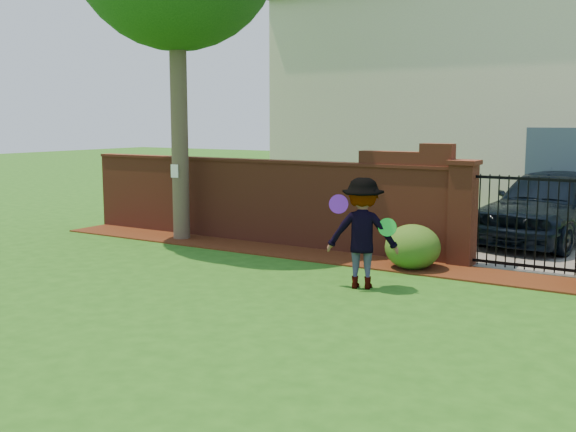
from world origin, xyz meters
The scene contains 13 objects.
ground centered at (0.00, 0.00, -0.01)m, with size 80.00×80.00×0.01m, color #225816.
mulch_bed centered at (-0.95, 3.34, 0.01)m, with size 11.10×1.08×0.03m, color #3C190B.
brick_wall centered at (-2.01, 4.00, 0.93)m, with size 8.70×0.31×2.16m.
pillar_left centered at (2.40, 4.00, 0.96)m, with size 0.50×0.50×1.88m.
iron_gate centered at (3.50, 4.00, 0.85)m, with size 1.78×0.03×1.60m.
driveway centered at (3.50, 8.00, 0.01)m, with size 3.20×8.00×0.01m, color #65635E.
house centered at (1.00, 12.00, 3.16)m, with size 12.40×6.40×6.30m.
car centered at (3.20, 7.03, 0.79)m, with size 1.87×4.65×1.59m, color black.
paper_notice centered at (-3.60, 3.21, 1.50)m, with size 0.20×0.01×0.28m, color white.
shrub_left centered at (1.79, 3.21, 0.39)m, with size 0.96×0.96×0.79m, color #235319.
man centered at (1.61, 1.55, 0.85)m, with size 1.10×0.64×1.71m, color gray.
frisbee_purple centered at (1.35, 1.28, 1.32)m, with size 0.29×0.29×0.03m, color #601BAC.
frisbee_green centered at (2.01, 1.59, 0.98)m, with size 0.28×0.28×0.03m, color green.
Camera 1 is at (6.09, -7.78, 2.58)m, focal length 42.52 mm.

